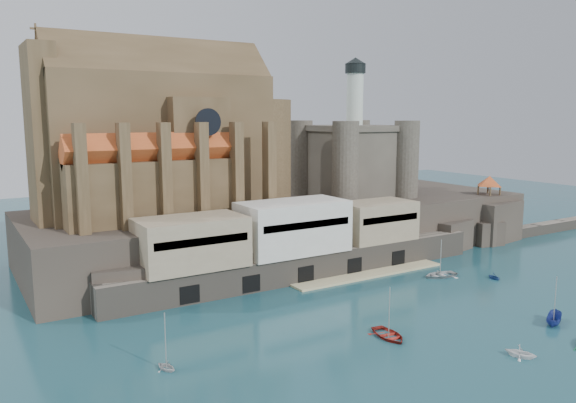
% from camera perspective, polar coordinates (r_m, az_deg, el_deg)
% --- Properties ---
extents(ground, '(300.00, 300.00, 0.00)m').
position_cam_1_polar(ground, '(84.13, 15.16, -10.32)').
color(ground, '#17444E').
rests_on(ground, ground).
extents(promontory, '(100.00, 36.00, 10.00)m').
position_cam_1_polar(promontory, '(112.29, 0.42, -2.63)').
color(promontory, '#2A241F').
rests_on(promontory, ground).
extents(quay, '(70.00, 12.00, 13.05)m').
position_cam_1_polar(quay, '(93.36, 0.53, -4.25)').
color(quay, '#6E6558').
rests_on(quay, ground).
extents(church, '(47.00, 25.93, 30.51)m').
position_cam_1_polar(church, '(101.93, -11.87, 5.79)').
color(church, '#4D3B24').
rests_on(church, promontory).
extents(castle_keep, '(21.20, 21.20, 29.30)m').
position_cam_1_polar(castle_keep, '(121.19, 6.55, 4.54)').
color(castle_keep, '#454036').
rests_on(castle_keep, promontory).
extents(rock_outcrop, '(14.50, 10.50, 8.70)m').
position_cam_1_polar(rock_outcrop, '(130.47, 19.65, -1.95)').
color(rock_outcrop, '#2A241F').
rests_on(rock_outcrop, ground).
extents(pavilion, '(6.40, 6.40, 5.40)m').
position_cam_1_polar(pavilion, '(129.32, 19.79, 1.86)').
color(pavilion, '#4D3B24').
rests_on(pavilion, rock_outcrop).
extents(breakwater, '(40.00, 3.00, 2.40)m').
position_cam_1_polar(breakwater, '(149.47, 25.91, -2.58)').
color(breakwater, '#6E6558').
rests_on(breakwater, ground).
extents(boat_0, '(4.22, 1.77, 5.72)m').
position_cam_1_polar(boat_0, '(72.14, 10.17, -13.41)').
color(boat_0, maroon).
rests_on(boat_0, ground).
extents(boat_1, '(3.41, 2.81, 3.41)m').
position_cam_1_polar(boat_1, '(70.82, 22.54, -14.40)').
color(boat_1, white).
rests_on(boat_1, ground).
extents(boat_2, '(2.31, 2.29, 4.51)m').
position_cam_1_polar(boat_2, '(82.90, 25.35, -11.17)').
color(boat_2, navy).
rests_on(boat_2, ground).
extents(boat_4, '(2.73, 2.17, 2.76)m').
position_cam_1_polar(boat_4, '(64.21, -12.25, -16.36)').
color(boat_4, silver).
rests_on(boat_4, ground).
extents(boat_6, '(1.80, 4.56, 6.22)m').
position_cam_1_polar(boat_6, '(99.36, 15.18, -7.37)').
color(boat_6, silver).
rests_on(boat_6, ground).
extents(boat_7, '(2.53, 1.81, 2.68)m').
position_cam_1_polar(boat_7, '(100.75, 20.18, -7.38)').
color(boat_7, navy).
rests_on(boat_7, ground).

